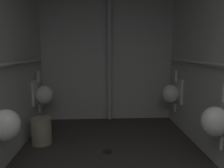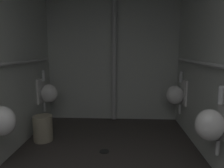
% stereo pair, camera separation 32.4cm
% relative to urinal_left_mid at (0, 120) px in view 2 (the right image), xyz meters
% --- Properties ---
extents(wall_back, '(2.71, 0.06, 2.68)m').
position_rel_urinal_left_mid_xyz_m(wall_back, '(1.15, 2.07, 0.70)').
color(wall_back, '#B9BEB6').
rests_on(wall_back, ground).
extents(urinal_left_mid, '(0.32, 0.30, 0.76)m').
position_rel_urinal_left_mid_xyz_m(urinal_left_mid, '(0.00, 0.00, 0.00)').
color(urinal_left_mid, white).
extents(urinal_left_far, '(0.32, 0.30, 0.76)m').
position_rel_urinal_left_mid_xyz_m(urinal_left_far, '(0.00, 1.51, 0.00)').
color(urinal_left_far, white).
extents(urinal_right_mid, '(0.32, 0.30, 0.76)m').
position_rel_urinal_left_mid_xyz_m(urinal_right_mid, '(2.30, -0.00, 0.00)').
color(urinal_right_mid, white).
extents(urinal_right_far, '(0.32, 0.30, 0.76)m').
position_rel_urinal_left_mid_xyz_m(urinal_right_far, '(2.30, 1.50, 0.00)').
color(urinal_right_far, white).
extents(standpipe_back_wall, '(0.10, 0.10, 2.63)m').
position_rel_urinal_left_mid_xyz_m(standpipe_back_wall, '(1.19, 1.96, 0.70)').
color(standpipe_back_wall, '#B2B2B2').
rests_on(standpipe_back_wall, ground).
extents(floor_drain, '(0.14, 0.14, 0.01)m').
position_rel_urinal_left_mid_xyz_m(floor_drain, '(1.11, 0.59, -0.64)').
color(floor_drain, black).
rests_on(floor_drain, ground).
extents(waste_bin, '(0.30, 0.30, 0.40)m').
position_rel_urinal_left_mid_xyz_m(waste_bin, '(0.11, 0.91, -0.44)').
color(waste_bin, '#9E937A').
rests_on(waste_bin, ground).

